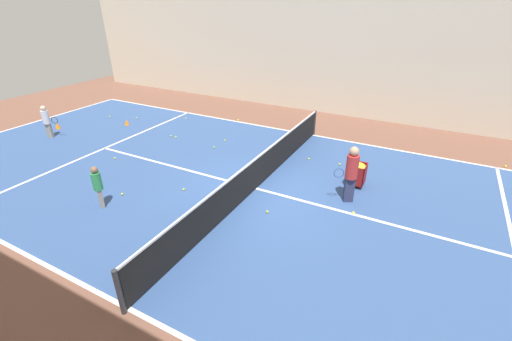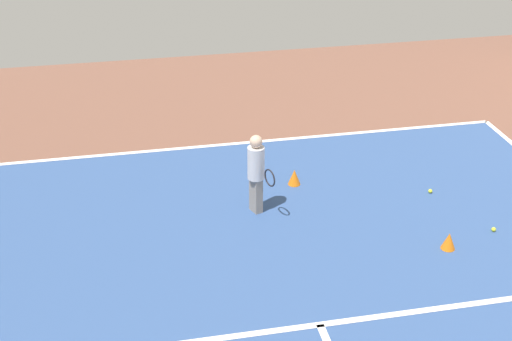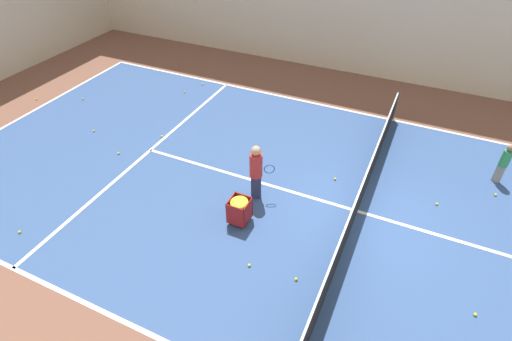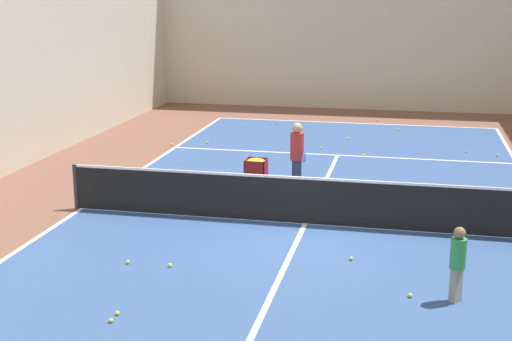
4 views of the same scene
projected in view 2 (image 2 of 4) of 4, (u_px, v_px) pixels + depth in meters
The scene contains 7 objects.
line_baseline_near at pixel (243, 143), 13.55m from camera, with size 10.05×0.10×0.00m, color white.
line_service_near at pixel (320, 325), 8.94m from camera, with size 10.05×0.10×0.00m, color white.
player_near_baseline at pixel (256, 169), 11.00m from camera, with size 0.39×0.58×1.33m.
training_cone_0 at pixel (449, 241), 10.37m from camera, with size 0.21×0.21×0.26m, color orange.
training_cone_1 at pixel (294, 177), 12.07m from camera, with size 0.21×0.21×0.28m, color orange.
tennis_ball_2 at pixel (430, 191), 11.86m from camera, with size 0.07×0.07×0.07m, color yellow.
tennis_ball_24 at pixel (494, 229), 10.82m from camera, with size 0.07×0.07×0.07m, color yellow.
Camera 2 is at (2.17, 0.15, 5.92)m, focal length 50.00 mm.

